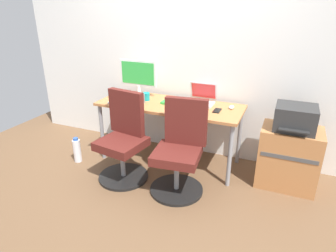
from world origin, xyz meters
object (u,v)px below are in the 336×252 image
object	(u,v)px
water_bottle_on_floor	(77,150)
desktop_monitor	(138,75)
side_cabinet	(288,157)
coffee_mug	(146,97)
office_chair_left	(124,141)
printer	(295,118)
office_chair_right	(180,151)
open_laptop	(201,98)

from	to	relation	value
water_bottle_on_floor	desktop_monitor	xyz separation A→B (m)	(0.53, 0.64, 0.82)
side_cabinet	coffee_mug	size ratio (longest dim) A/B	6.87
office_chair_left	side_cabinet	bearing A→B (deg)	17.22
side_cabinet	water_bottle_on_floor	size ratio (longest dim) A/B	2.04
water_bottle_on_floor	office_chair_left	bearing A→B (deg)	-3.37
desktop_monitor	printer	bearing A→B (deg)	-5.35
office_chair_right	open_laptop	size ratio (longest dim) A/B	3.03
printer	office_chair_left	bearing A→B (deg)	-162.81
coffee_mug	water_bottle_on_floor	bearing A→B (deg)	-145.76
office_chair_right	desktop_monitor	bearing A→B (deg)	139.97
coffee_mug	open_laptop	bearing A→B (deg)	14.95
office_chair_right	side_cabinet	distance (m)	1.13
water_bottle_on_floor	open_laptop	distance (m)	1.60
side_cabinet	water_bottle_on_floor	xyz separation A→B (m)	(-2.33, -0.47, -0.17)
printer	open_laptop	distance (m)	1.02
desktop_monitor	coffee_mug	size ratio (longest dim) A/B	5.22
office_chair_left	side_cabinet	size ratio (longest dim) A/B	1.49
open_laptop	desktop_monitor	bearing A→B (deg)	-179.23
office_chair_left	office_chair_right	world-z (taller)	same
water_bottle_on_floor	desktop_monitor	distance (m)	1.17
office_chair_left	water_bottle_on_floor	xyz separation A→B (m)	(-0.69, 0.04, -0.28)
office_chair_left	water_bottle_on_floor	size ratio (longest dim) A/B	3.03
office_chair_left	coffee_mug	size ratio (longest dim) A/B	10.22
side_cabinet	office_chair_left	bearing A→B (deg)	-162.78
desktop_monitor	open_laptop	distance (m)	0.82
side_cabinet	coffee_mug	world-z (taller)	coffee_mug
side_cabinet	printer	xyz separation A→B (m)	(0.00, -0.00, 0.44)
printer	desktop_monitor	size ratio (longest dim) A/B	0.83
water_bottle_on_floor	open_laptop	size ratio (longest dim) A/B	1.00
office_chair_right	water_bottle_on_floor	xyz separation A→B (m)	(-1.33, 0.04, -0.28)
open_laptop	office_chair_left	bearing A→B (deg)	-132.79
coffee_mug	printer	bearing A→B (deg)	-0.51
office_chair_right	printer	bearing A→B (deg)	26.91
office_chair_right	coffee_mug	bearing A→B (deg)	140.13
coffee_mug	side_cabinet	bearing A→B (deg)	-0.48
office_chair_left	coffee_mug	bearing A→B (deg)	88.14
office_chair_left	water_bottle_on_floor	bearing A→B (deg)	176.63
printer	side_cabinet	bearing A→B (deg)	90.00
side_cabinet	coffee_mug	distance (m)	1.68
side_cabinet	desktop_monitor	xyz separation A→B (m)	(-1.80, 0.17, 0.66)
office_chair_left	open_laptop	xyz separation A→B (m)	(0.64, 0.69, 0.35)
side_cabinet	printer	world-z (taller)	printer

